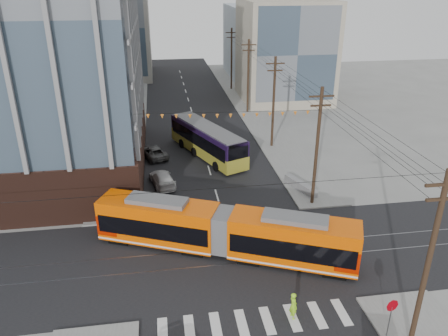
% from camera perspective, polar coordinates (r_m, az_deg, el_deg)
% --- Properties ---
extents(ground, '(160.00, 160.00, 0.00)m').
position_cam_1_polar(ground, '(30.58, 2.77, -15.63)').
color(ground, slate).
extents(bg_bldg_nw_near, '(18.00, 16.00, 18.00)m').
position_cam_1_polar(bg_bldg_nw_near, '(76.76, -18.26, 14.89)').
color(bg_bldg_nw_near, '#8C99A5').
rests_on(bg_bldg_nw_near, ground).
extents(bg_bldg_ne_near, '(14.00, 14.00, 16.00)m').
position_cam_1_polar(bg_bldg_ne_near, '(74.99, 7.91, 14.86)').
color(bg_bldg_ne_near, gray).
rests_on(bg_bldg_ne_near, ground).
extents(bg_bldg_nw_far, '(16.00, 18.00, 20.00)m').
position_cam_1_polar(bg_bldg_nw_far, '(95.98, -14.75, 17.47)').
color(bg_bldg_nw_far, gray).
rests_on(bg_bldg_nw_far, ground).
extents(bg_bldg_ne_far, '(16.00, 16.00, 14.00)m').
position_cam_1_polar(bg_bldg_ne_far, '(94.76, 5.63, 16.19)').
color(bg_bldg_ne_far, '#8C99A5').
rests_on(bg_bldg_ne_far, ground).
extents(utility_pole_near, '(0.30, 0.30, 11.00)m').
position_cam_1_polar(utility_pole_near, '(25.83, 25.08, -11.36)').
color(utility_pole_near, black).
rests_on(utility_pole_near, ground).
extents(utility_pole_far, '(0.30, 0.30, 11.00)m').
position_cam_1_polar(utility_pole_far, '(81.43, 0.98, 13.99)').
color(utility_pole_far, black).
rests_on(utility_pole_far, ground).
extents(streetcar, '(19.17, 10.42, 3.80)m').
position_cam_1_polar(streetcar, '(33.01, -0.07, -8.23)').
color(streetcar, '#DF4F00').
rests_on(streetcar, ground).
extents(city_bus, '(7.77, 13.26, 3.74)m').
position_cam_1_polar(city_bus, '(50.79, -2.23, 3.59)').
color(city_bus, black).
rests_on(city_bus, ground).
extents(parked_car_silver, '(3.01, 4.50, 1.40)m').
position_cam_1_polar(parked_car_silver, '(39.35, -8.39, -4.86)').
color(parked_car_silver, '#B1B1B1').
rests_on(parked_car_silver, ground).
extents(parked_car_white, '(2.92, 5.16, 1.41)m').
position_cam_1_polar(parked_car_white, '(44.30, -8.04, -1.41)').
color(parked_car_white, beige).
rests_on(parked_car_white, ground).
extents(parked_car_grey, '(3.84, 5.34, 1.35)m').
position_cam_1_polar(parked_car_grey, '(51.30, -9.24, 2.07)').
color(parked_car_grey, '#484848').
rests_on(parked_car_grey, ground).
extents(pedestrian, '(0.57, 0.75, 1.86)m').
position_cam_1_polar(pedestrian, '(28.31, 9.04, -17.32)').
color(pedestrian, '#96E220').
rests_on(pedestrian, ground).
extents(stop_sign, '(0.90, 0.90, 2.57)m').
position_cam_1_polar(stop_sign, '(28.19, 20.80, -18.12)').
color(stop_sign, '#99000B').
rests_on(stop_sign, ground).
extents(jersey_barrier, '(2.45, 4.50, 0.89)m').
position_cam_1_polar(jersey_barrier, '(43.63, 9.95, -2.34)').
color(jersey_barrier, gray).
rests_on(jersey_barrier, ground).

